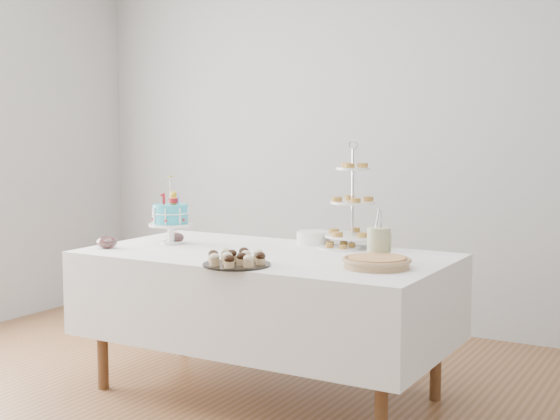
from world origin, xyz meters
The scene contains 12 objects.
floor centered at (0.00, 0.00, 0.00)m, with size 5.00×5.00×0.00m, color brown.
walls centered at (0.00, 0.00, 1.35)m, with size 5.04×4.04×2.70m.
table centered at (0.00, 0.30, 0.54)m, with size 1.92×1.02×0.77m.
birthday_cake centered at (-0.63, 0.30, 0.88)m, with size 0.25×0.25×0.39m.
cupcake_tray centered at (0.08, -0.10, 0.81)m, with size 0.33×0.33×0.07m.
pie centered at (0.68, 0.18, 0.80)m, with size 0.33×0.33×0.05m.
tiered_stand centered at (0.32, 0.70, 1.02)m, with size 0.30×0.30×0.59m.
plate_stack centered at (0.08, 0.70, 0.81)m, with size 0.19×0.19×0.07m.
pastry_plate centered at (0.28, 0.62, 0.78)m, with size 0.23×0.23×0.03m.
jam_bowl_a centered at (-0.84, 0.01, 0.80)m, with size 0.11×0.11×0.07m.
jam_bowl_b centered at (-0.64, 0.35, 0.80)m, with size 0.10×0.10×0.06m.
utensil_pitcher centered at (0.63, 0.34, 0.86)m, with size 0.12×0.12×0.26m.
Camera 1 is at (2.10, -3.19, 1.43)m, focal length 50.00 mm.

